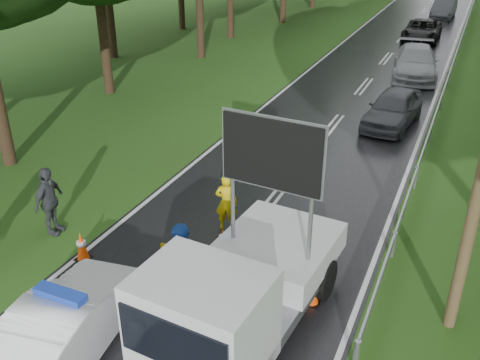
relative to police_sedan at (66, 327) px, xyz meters
The scene contains 17 objects.
ground 2.39m from the police_sedan, 52.90° to the left, with size 160.00×160.00×0.00m, color #254112.
road 31.86m from the police_sedan, 87.51° to the left, with size 7.00×140.00×0.02m, color black.
guardrail 31.90m from the police_sedan, 80.83° to the left, with size 0.12×60.06×0.70m.
police_sedan is the anchor object (origin of this frame).
work_truck 3.29m from the police_sedan, 32.32° to the left, with size 2.72×5.42×4.19m.
barrier 3.28m from the police_sedan, 59.65° to the left, with size 2.46×0.30×1.02m.
officer 5.39m from the police_sedan, 81.39° to the left, with size 0.59×0.39×1.62m, color #DBBF0B.
civilian 2.65m from the police_sedan, 62.09° to the left, with size 0.92×0.71×1.88m, color #1B4DB1.
bystander_mid 4.69m from the police_sedan, 134.89° to the left, with size 1.10×0.46×1.88m, color #383C3F.
queue_car_first 15.43m from the police_sedan, 76.92° to the left, with size 1.67×4.14×1.41m, color #46484F.
queue_car_second 22.86m from the police_sedan, 81.61° to the left, with size 2.12×5.22×1.51m, color #A2A4AA.
queue_car_third 31.73m from the police_sedan, 85.33° to the left, with size 2.22×4.82×1.34m, color black.
queue_car_fourth 41.21m from the police_sedan, 85.68° to the left, with size 1.57×4.51×1.49m, color #42444A.
cone_center 2.71m from the police_sedan, 68.02° to the left, with size 0.33×0.33×0.69m.
cone_far 4.50m from the police_sedan, 74.73° to the left, with size 0.33×0.33×0.71m.
cone_left_mid 3.21m from the police_sedan, 124.52° to the left, with size 0.37×0.37×0.77m.
cone_right 5.05m from the police_sedan, 41.34° to the left, with size 0.38×0.38×0.80m.
Camera 1 is at (4.70, -7.54, 7.63)m, focal length 40.00 mm.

